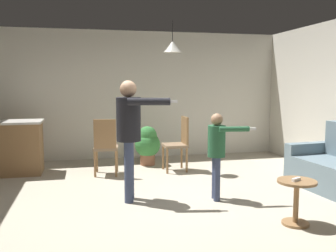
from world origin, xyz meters
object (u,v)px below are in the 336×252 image
person_child (217,147)px  kitchen_counter (6,148)px  side_table_by_couch (296,197)px  dining_chair_near_wall (179,141)px  dining_chair_by_counter (106,145)px  potted_plant_corner (147,144)px  spare_remote_on_table (296,179)px  person_adult (130,127)px

person_child → kitchen_counter: bearing=-117.4°
kitchen_counter → side_table_by_couch: (3.70, -3.24, -0.15)m
person_child → dining_chair_near_wall: 1.79m
kitchen_counter → dining_chair_by_counter: (1.71, -0.47, 0.07)m
potted_plant_corner → spare_remote_on_table: potted_plant_corner is taller
side_table_by_couch → dining_chair_near_wall: (-0.66, 2.84, 0.22)m
kitchen_counter → spare_remote_on_table: kitchen_counter is taller
side_table_by_couch → potted_plant_corner: (-1.14, 3.45, 0.10)m
kitchen_counter → potted_plant_corner: size_ratio=1.64×
kitchen_counter → side_table_by_couch: 4.92m
person_adult → potted_plant_corner: 2.32m
dining_chair_near_wall → potted_plant_corner: 0.78m
dining_chair_by_counter → potted_plant_corner: size_ratio=1.30×
kitchen_counter → person_child: 3.82m
person_adult → dining_chair_near_wall: bearing=155.9°
person_adult → kitchen_counter: bearing=-124.0°
dining_chair_near_wall → person_adult: bearing=145.0°
potted_plant_corner → side_table_by_couch: bearing=-71.8°
dining_chair_by_counter → dining_chair_near_wall: same height
person_child → dining_chair_by_counter: 2.23m
kitchen_counter → spare_remote_on_table: size_ratio=9.69×
side_table_by_couch → spare_remote_on_table: (-0.03, -0.03, 0.21)m
person_adult → person_child: (1.17, -0.23, -0.28)m
side_table_by_couch → dining_chair_near_wall: bearing=103.1°
kitchen_counter → spare_remote_on_table: 4.91m
potted_plant_corner → kitchen_counter: bearing=-175.3°
person_adult → person_child: bearing=90.0°
side_table_by_couch → dining_chair_by_counter: (-1.99, 2.77, 0.22)m
potted_plant_corner → spare_remote_on_table: bearing=-72.3°
person_adult → potted_plant_corner: (0.60, 2.16, -0.60)m
dining_chair_by_counter → person_child: bearing=-43.2°
kitchen_counter → potted_plant_corner: bearing=4.7°
person_child → person_adult: bearing=-93.5°
person_child → potted_plant_corner: size_ratio=1.57×
side_table_by_couch → person_adult: bearing=143.5°
spare_remote_on_table → side_table_by_couch: bearing=43.4°
kitchen_counter → person_adult: (1.96, -1.95, 0.55)m
person_adult → spare_remote_on_table: (1.71, -1.31, -0.49)m
person_adult → potted_plant_corner: size_ratio=2.15×
person_child → dining_chair_by_counter: person_child is taller
person_adult → person_child: 1.23m
spare_remote_on_table → person_child: bearing=116.3°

